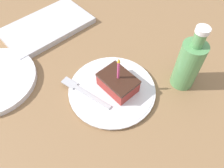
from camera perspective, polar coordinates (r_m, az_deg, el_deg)
name	(u,v)px	position (r m, az deg, el deg)	size (l,w,h in m)	color
ground_plane	(123,93)	(0.65, 2.80, -2.41)	(2.40, 2.40, 0.04)	olive
plate	(112,90)	(0.63, 0.00, -1.55)	(0.25, 0.25, 0.01)	silver
cake_slice	(118,82)	(0.60, 1.57, 0.42)	(0.07, 0.10, 0.12)	#99332D
fork	(82,91)	(0.62, -7.76, -1.79)	(0.05, 0.17, 0.00)	#B2B2B7
bottle	(189,64)	(0.62, 19.39, 5.04)	(0.07, 0.07, 0.20)	#599959
marble_board	(47,26)	(0.85, -16.62, 14.20)	(0.31, 0.18, 0.02)	silver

